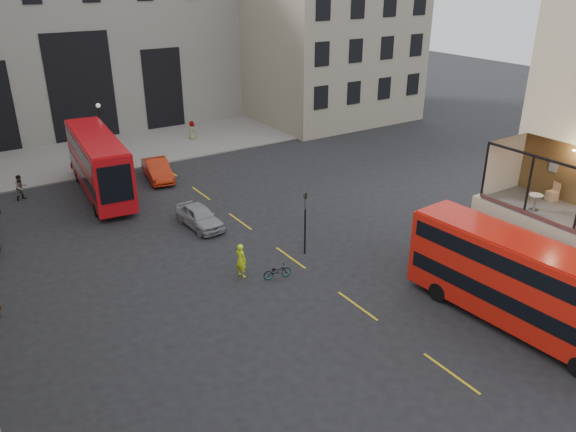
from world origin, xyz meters
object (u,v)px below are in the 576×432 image
cyclist (241,260)px  street_lamp_b (103,139)px  bus_near (520,280)px  pedestrian_b (75,164)px  traffic_light_near (305,215)px  car_a (199,216)px  bicycle (277,271)px  pedestrian_a (21,187)px  car_b (157,170)px  bus_far (99,161)px  pedestrian_d (192,131)px  cafe_chair_d (552,195)px  pedestrian_c (124,160)px  cafe_table_far (535,200)px

cyclist → street_lamp_b: bearing=-15.3°
bus_near → pedestrian_b: bearing=109.5°
traffic_light_near → car_a: 7.79m
car_a → pedestrian_b: bearing=101.8°
bicycle → pedestrian_a: bearing=37.0°
pedestrian_b → car_a: bearing=-117.2°
traffic_light_near → car_b: bearing=98.6°
bus_far → pedestrian_a: size_ratio=6.25×
car_a → cyclist: (-0.82, -7.01, 0.24)m
cyclist → pedestrian_b: (-3.25, 21.84, -0.13)m
bicycle → pedestrian_d: 27.85m
bus_far → car_a: 9.95m
bicycle → cafe_chair_d: bearing=-112.9°
cafe_chair_d → bus_far: bearing=121.9°
car_a → pedestrian_c: bearing=88.9°
bus_far → cyclist: bearing=-80.4°
cyclist → pedestrian_c: (0.27, 20.10, 0.03)m
car_b → bicycle: 18.11m
street_lamp_b → pedestrian_c: 2.74m
bus_near → pedestrian_d: 36.60m
car_b → pedestrian_a: 9.79m
pedestrian_b → pedestrian_d: bearing=-24.9°
cafe_chair_d → street_lamp_b: bearing=113.4°
traffic_light_near → bus_far: bearing=114.1°
bicycle → cafe_table_far: size_ratio=1.95×
traffic_light_near → street_lamp_b: bearing=102.8°
car_a → car_b: bearing=80.7°
bus_near → bus_far: size_ratio=0.96×
traffic_light_near → cafe_table_far: cafe_table_far is taller
bus_far → pedestrian_a: (-5.12, 2.14, -1.61)m
bus_near → cyclist: 13.82m
bus_far → car_a: bearing=-68.7°
bus_near → cafe_chair_d: 5.51m
cyclist → car_b: bearing=-23.1°
car_a → pedestrian_d: 20.25m
cyclist → pedestrian_d: bearing=-35.7°
street_lamp_b → cyclist: street_lamp_b is taller
traffic_light_near → bicycle: 3.80m
traffic_light_near → bus_far: 17.36m
pedestrian_a → bus_far: bearing=-41.7°
cyclist → car_a: bearing=-23.6°
pedestrian_b → pedestrian_d: pedestrian_d is taller
pedestrian_d → pedestrian_c: bearing=114.7°
street_lamp_b → bicycle: size_ratio=3.46×
car_b → pedestrian_b: (-5.08, 4.97, 0.04)m
cyclist → pedestrian_b: cyclist is taller
street_lamp_b → car_b: size_ratio=1.11×
street_lamp_b → pedestrian_c: size_ratio=2.69×
bicycle → cafe_chair_d: size_ratio=1.66×
cafe_table_far → cyclist: bearing=140.3°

